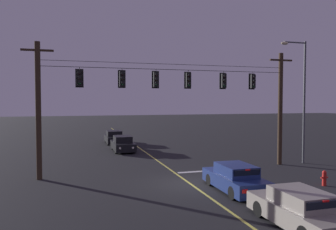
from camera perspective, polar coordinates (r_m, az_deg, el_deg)
The scene contains 16 objects.
ground_plane at distance 18.53m, azimuth 3.92°, elevation -11.93°, with size 180.00×180.00×0.00m, color black.
lane_centre_stripe at distance 27.39m, azimuth -2.95°, elevation -7.23°, with size 0.14×60.00×0.01m, color #D1C64C.
stop_bar_paint at distance 21.77m, azimuth 6.08°, elevation -9.76°, with size 3.40×0.36×0.01m, color silver.
signal_span_assembly at distance 21.21m, azimuth 0.76°, elevation 1.30°, with size 18.12×0.32×8.04m.
traffic_light_leftmost at distance 20.31m, azimuth -15.24°, elevation 6.28°, with size 0.48×0.41×1.22m.
traffic_light_left_inner at distance 20.52m, azimuth -8.05°, elevation 6.30°, with size 0.48×0.41×1.22m.
traffic_light_centre at distance 20.94m, azimuth -2.12°, elevation 6.24°, with size 0.48×0.41×1.22m.
traffic_light_right_inner at distance 21.58m, azimuth 3.59°, elevation 6.13°, with size 0.48×0.41×1.22m.
traffic_light_rightmost at distance 22.58m, azimuth 9.73°, elevation 5.93°, with size 0.48×0.41×1.22m.
traffic_light_far_right at distance 23.64m, azimuth 14.64°, elevation 5.73°, with size 0.48×0.41×1.22m.
car_waiting_near_lane at distance 17.24m, azimuth 11.66°, elevation -10.84°, with size 1.80×4.33×1.39m.
car_oncoming_lead at distance 30.41m, azimuth -7.91°, elevation -5.05°, with size 1.80×4.42×1.39m.
car_oncoming_trailing at distance 35.99m, azimuth -9.41°, elevation -3.90°, with size 1.80×4.42×1.39m.
car_waiting_second_near at distance 13.17m, azimuth 22.05°, elevation -15.16°, with size 1.80×4.33×1.39m.
street_lamp_corner at distance 25.83m, azimuth 22.28°, elevation 3.84°, with size 2.11×0.30×8.97m.
fire_hydrant at distance 19.87m, azimuth 25.69°, elevation -9.87°, with size 0.44×0.22×0.84m.
Camera 1 is at (-6.20, -16.84, 4.58)m, focal length 34.81 mm.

